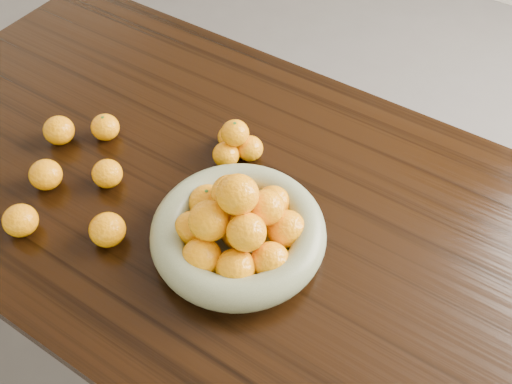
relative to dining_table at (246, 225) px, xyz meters
The scene contains 10 objects.
ground 0.66m from the dining_table, ahead, with size 5.00×5.00×0.00m, color #4C4A47.
dining_table is the anchor object (origin of this frame).
fruit_bowl 0.19m from the dining_table, 62.92° to the right, with size 0.37×0.37×0.20m.
orange_pyramid 0.20m from the dining_table, 132.54° to the left, with size 0.12×0.12×0.11m.
loose_orange_0 0.43m from the dining_table, behind, with size 0.07×0.07×0.07m, color #F9A007.
loose_orange_1 0.35m from the dining_table, 156.83° to the right, with size 0.07×0.07×0.07m, color #F9A007.
loose_orange_2 0.33m from the dining_table, 126.54° to the right, with size 0.08×0.08×0.07m, color #F9A007.
loose_orange_3 0.52m from the dining_table, behind, with size 0.08×0.08×0.07m, color #F9A007.
loose_orange_4 0.48m from the dining_table, 153.18° to the right, with size 0.08×0.08×0.07m, color #F9A007.
loose_orange_5 0.50m from the dining_table, 137.26° to the right, with size 0.08×0.08×0.07m, color #F9A007.
Camera 1 is at (0.47, -0.68, 1.76)m, focal length 40.00 mm.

